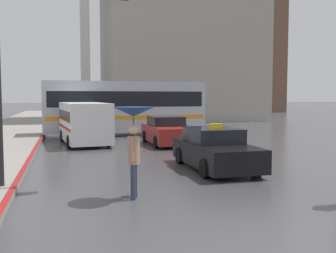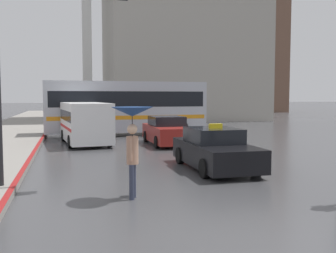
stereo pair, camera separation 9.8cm
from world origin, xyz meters
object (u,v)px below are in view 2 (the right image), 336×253
pedestrian_with_umbrella (132,126)px  monument_cross (86,14)px  taxi (215,150)px  city_bus (126,106)px  traffic_light (49,27)px  sedan_red (167,131)px  ambulance_van (85,121)px

pedestrian_with_umbrella → monument_cross: monument_cross is taller
taxi → city_bus: city_bus is taller
taxi → traffic_light: size_ratio=0.70×
sedan_red → pedestrian_with_umbrella: 10.78m
city_bus → pedestrian_with_umbrella: 15.73m
pedestrian_with_umbrella → traffic_light: 3.47m
pedestrian_with_umbrella → traffic_light: traffic_light is taller
ambulance_van → city_bus: bearing=-130.0°
taxi → pedestrian_with_umbrella: (-3.33, -3.16, 1.11)m
taxi → city_bus: 12.54m
traffic_light → monument_cross: bearing=85.4°
traffic_light → monument_cross: monument_cross is taller
sedan_red → pedestrian_with_umbrella: size_ratio=1.97×
taxi → ambulance_van: size_ratio=0.80×
sedan_red → traffic_light: (-5.35, -8.68, 3.57)m
traffic_light → pedestrian_with_umbrella: bearing=-37.9°
sedan_red → taxi: bearing=89.0°
sedan_red → traffic_light: size_ratio=0.71×
ambulance_van → monument_cross: 21.83m
ambulance_van → pedestrian_with_umbrella: pedestrian_with_umbrella is taller
pedestrian_with_umbrella → traffic_light: size_ratio=0.36×
traffic_light → city_bus: bearing=74.1°
monument_cross → taxi: bearing=-84.2°
sedan_red → city_bus: (-1.34, 5.42, 1.20)m
sedan_red → city_bus: 5.71m
taxi → city_bus: bearing=-84.4°
city_bus → monument_cross: (-1.60, 15.60, 8.71)m
pedestrian_with_umbrella → sedan_red: bearing=2.2°
sedan_red → ambulance_van: (-4.07, 1.36, 0.51)m
sedan_red → monument_cross: bearing=-82.0°
taxi → pedestrian_with_umbrella: pedestrian_with_umbrella is taller
sedan_red → ambulance_van: size_ratio=0.81×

